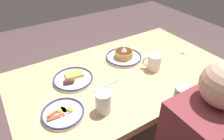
{
  "coord_description": "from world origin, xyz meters",
  "views": [
    {
      "loc": [
        0.63,
        0.89,
        1.53
      ],
      "look_at": [
        0.06,
        -0.02,
        0.78
      ],
      "focal_mm": 32.86,
      "sensor_mm": 36.0,
      "label": 1
    }
  ],
  "objects_px": {
    "drinking_glass": "(103,103)",
    "plate_near_main": "(124,56)",
    "coffee_mug": "(154,62)",
    "fork_near": "(106,85)",
    "plate_center_pancakes": "(73,79)",
    "plate_far_companion": "(63,113)",
    "tea_spoon": "(185,50)"
  },
  "relations": [
    {
      "from": "plate_far_companion",
      "to": "coffee_mug",
      "type": "xyz_separation_m",
      "value": [
        -0.66,
        -0.07,
        0.04
      ]
    },
    {
      "from": "plate_far_companion",
      "to": "fork_near",
      "type": "height_order",
      "value": "plate_far_companion"
    },
    {
      "from": "coffee_mug",
      "to": "fork_near",
      "type": "height_order",
      "value": "coffee_mug"
    },
    {
      "from": "plate_far_companion",
      "to": "fork_near",
      "type": "xyz_separation_m",
      "value": [
        -0.3,
        -0.09,
        -0.01
      ]
    },
    {
      "from": "plate_far_companion",
      "to": "plate_center_pancakes",
      "type": "bearing_deg",
      "value": -123.27
    },
    {
      "from": "plate_near_main",
      "to": "plate_far_companion",
      "type": "xyz_separation_m",
      "value": [
        0.57,
        0.28,
        -0.01
      ]
    },
    {
      "from": "drinking_glass",
      "to": "fork_near",
      "type": "bearing_deg",
      "value": -124.55
    },
    {
      "from": "plate_far_companion",
      "to": "drinking_glass",
      "type": "bearing_deg",
      "value": 155.96
    },
    {
      "from": "plate_center_pancakes",
      "to": "drinking_glass",
      "type": "xyz_separation_m",
      "value": [
        -0.03,
        0.32,
        0.04
      ]
    },
    {
      "from": "tea_spoon",
      "to": "plate_far_companion",
      "type": "bearing_deg",
      "value": 7.01
    },
    {
      "from": "coffee_mug",
      "to": "fork_near",
      "type": "relative_size",
      "value": 0.58
    },
    {
      "from": "drinking_glass",
      "to": "plate_near_main",
      "type": "bearing_deg",
      "value": -136.18
    },
    {
      "from": "plate_center_pancakes",
      "to": "fork_near",
      "type": "distance_m",
      "value": 0.21
    },
    {
      "from": "plate_far_companion",
      "to": "tea_spoon",
      "type": "xyz_separation_m",
      "value": [
        -1.03,
        -0.13,
        -0.01
      ]
    },
    {
      "from": "plate_center_pancakes",
      "to": "tea_spoon",
      "type": "bearing_deg",
      "value": 173.12
    },
    {
      "from": "plate_near_main",
      "to": "plate_center_pancakes",
      "type": "xyz_separation_m",
      "value": [
        0.41,
        0.05,
        -0.01
      ]
    },
    {
      "from": "plate_center_pancakes",
      "to": "coffee_mug",
      "type": "height_order",
      "value": "coffee_mug"
    },
    {
      "from": "plate_center_pancakes",
      "to": "tea_spoon",
      "type": "height_order",
      "value": "plate_center_pancakes"
    },
    {
      "from": "plate_near_main",
      "to": "drinking_glass",
      "type": "bearing_deg",
      "value": 43.82
    },
    {
      "from": "plate_center_pancakes",
      "to": "fork_near",
      "type": "xyz_separation_m",
      "value": [
        -0.15,
        0.15,
        -0.01
      ]
    },
    {
      "from": "plate_center_pancakes",
      "to": "plate_far_companion",
      "type": "height_order",
      "value": "plate_center_pancakes"
    },
    {
      "from": "plate_near_main",
      "to": "plate_far_companion",
      "type": "relative_size",
      "value": 1.19
    },
    {
      "from": "drinking_glass",
      "to": "fork_near",
      "type": "relative_size",
      "value": 0.65
    },
    {
      "from": "fork_near",
      "to": "tea_spoon",
      "type": "xyz_separation_m",
      "value": [
        -0.73,
        -0.04,
        0.0
      ]
    },
    {
      "from": "plate_center_pancakes",
      "to": "fork_near",
      "type": "height_order",
      "value": "plate_center_pancakes"
    },
    {
      "from": "coffee_mug",
      "to": "drinking_glass",
      "type": "distance_m",
      "value": 0.5
    },
    {
      "from": "plate_center_pancakes",
      "to": "coffee_mug",
      "type": "relative_size",
      "value": 2.35
    },
    {
      "from": "drinking_glass",
      "to": "coffee_mug",
      "type": "bearing_deg",
      "value": -162.11
    },
    {
      "from": "coffee_mug",
      "to": "plate_near_main",
      "type": "bearing_deg",
      "value": -66.7
    },
    {
      "from": "plate_near_main",
      "to": "plate_far_companion",
      "type": "height_order",
      "value": "plate_near_main"
    },
    {
      "from": "coffee_mug",
      "to": "tea_spoon",
      "type": "xyz_separation_m",
      "value": [
        -0.38,
        -0.06,
        -0.05
      ]
    },
    {
      "from": "plate_near_main",
      "to": "drinking_glass",
      "type": "distance_m",
      "value": 0.53
    }
  ]
}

